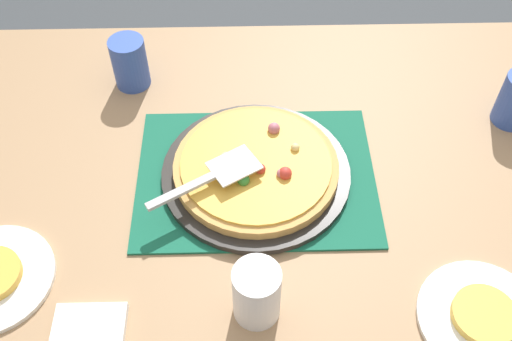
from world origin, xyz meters
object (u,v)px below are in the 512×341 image
object	(u,v)px
plate_far_right	(482,319)
pizza_server	(212,176)
napkin_stack	(88,338)
cup_far	(130,63)
pizza_pan	(256,173)
pizza	(256,166)
served_slice_right	(485,315)
cup_corner	(257,293)

from	to	relation	value
plate_far_right	pizza_server	xyz separation A→B (m)	(-0.46, 0.27, 0.06)
napkin_stack	pizza_server	bearing A→B (deg)	55.19
cup_far	pizza_pan	bearing A→B (deg)	-46.12
plate_far_right	cup_far	world-z (taller)	cup_far
pizza_pan	plate_far_right	xyz separation A→B (m)	(0.37, -0.32, -0.01)
pizza	pizza_server	xyz separation A→B (m)	(-0.08, -0.05, 0.03)
served_slice_right	napkin_stack	bearing A→B (deg)	-178.28
pizza	napkin_stack	world-z (taller)	pizza
pizza_server	napkin_stack	xyz separation A→B (m)	(-0.20, -0.29, -0.06)
pizza	pizza_pan	bearing A→B (deg)	175.18
plate_far_right	cup_far	bearing A→B (deg)	136.91
served_slice_right	pizza_server	bearing A→B (deg)	149.45
pizza_server	napkin_stack	distance (m)	0.36
plate_far_right	cup_far	size ratio (longest dim) A/B	1.83
pizza	cup_corner	size ratio (longest dim) A/B	2.75
pizza_pan	served_slice_right	xyz separation A→B (m)	(0.37, -0.32, 0.01)
pizza_pan	napkin_stack	bearing A→B (deg)	-129.94
plate_far_right	pizza_server	bearing A→B (deg)	149.45
served_slice_right	napkin_stack	xyz separation A→B (m)	(-0.66, -0.02, -0.01)
pizza_pan	pizza_server	distance (m)	0.11
napkin_stack	cup_corner	bearing A→B (deg)	9.69
cup_far	plate_far_right	bearing A→B (deg)	-43.09
pizza	served_slice_right	world-z (taller)	pizza
pizza_pan	plate_far_right	world-z (taller)	pizza_pan
napkin_stack	cup_far	bearing A→B (deg)	89.44
pizza_server	pizza_pan	bearing A→B (deg)	31.22
cup_corner	napkin_stack	xyz separation A→B (m)	(-0.28, -0.05, -0.05)
cup_far	pizza_server	size ratio (longest dim) A/B	0.55
pizza	pizza_server	distance (m)	0.10
pizza	pizza_server	bearing A→B (deg)	-148.94
pizza	cup_far	world-z (taller)	cup_far
pizza_pan	cup_far	size ratio (longest dim) A/B	3.17
pizza	napkin_stack	size ratio (longest dim) A/B	2.75
plate_far_right	served_slice_right	bearing A→B (deg)	0.00
pizza_pan	cup_corner	world-z (taller)	cup_corner
pizza	cup_corner	bearing A→B (deg)	-91.25
plate_far_right	cup_corner	distance (m)	0.39
plate_far_right	served_slice_right	size ratio (longest dim) A/B	2.00
served_slice_right	napkin_stack	world-z (taller)	served_slice_right
cup_corner	pizza_server	distance (m)	0.25
pizza	served_slice_right	bearing A→B (deg)	-40.64
cup_far	cup_corner	xyz separation A→B (m)	(0.27, -0.58, 0.00)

